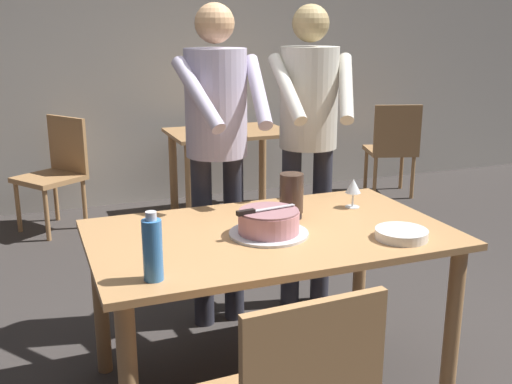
{
  "coord_description": "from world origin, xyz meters",
  "views": [
    {
      "loc": [
        -0.95,
        -2.29,
        1.62
      ],
      "look_at": [
        -0.02,
        0.11,
        0.9
      ],
      "focal_mm": 42.5,
      "sensor_mm": 36.0,
      "label": 1
    }
  ],
  "objects_px": {
    "water_bottle": "(153,249)",
    "background_chair_0": "(393,146)",
    "hurricane_lamp": "(291,196)",
    "background_table": "(228,149)",
    "plate_stack": "(401,234)",
    "main_dining_table": "(270,254)",
    "wine_glass_near": "(353,187)",
    "background_chair_2": "(56,169)",
    "person_standing_beside": "(309,125)",
    "cake_knife": "(254,211)",
    "cake_on_platter": "(269,223)",
    "person_cutting_cake": "(217,132)"
  },
  "relations": [
    {
      "from": "plate_stack",
      "to": "person_cutting_cake",
      "type": "bearing_deg",
      "value": 117.33
    },
    {
      "from": "cake_on_platter",
      "to": "background_table",
      "type": "relative_size",
      "value": 0.34
    },
    {
      "from": "main_dining_table",
      "to": "cake_knife",
      "type": "xyz_separation_m",
      "value": [
        -0.09,
        -0.05,
        0.22
      ]
    },
    {
      "from": "person_cutting_cake",
      "to": "background_table",
      "type": "bearing_deg",
      "value": 69.82
    },
    {
      "from": "hurricane_lamp",
      "to": "person_standing_beside",
      "type": "height_order",
      "value": "person_standing_beside"
    },
    {
      "from": "cake_on_platter",
      "to": "main_dining_table",
      "type": "bearing_deg",
      "value": 59.15
    },
    {
      "from": "background_chair_2",
      "to": "cake_knife",
      "type": "bearing_deg",
      "value": -76.76
    },
    {
      "from": "hurricane_lamp",
      "to": "cake_knife",
      "type": "bearing_deg",
      "value": -143.89
    },
    {
      "from": "person_standing_beside",
      "to": "main_dining_table",
      "type": "bearing_deg",
      "value": -126.38
    },
    {
      "from": "background_table",
      "to": "background_chair_2",
      "type": "bearing_deg",
      "value": 174.05
    },
    {
      "from": "hurricane_lamp",
      "to": "background_table",
      "type": "xyz_separation_m",
      "value": [
        0.51,
        2.42,
        -0.28
      ]
    },
    {
      "from": "main_dining_table",
      "to": "person_cutting_cake",
      "type": "relative_size",
      "value": 0.9
    },
    {
      "from": "plate_stack",
      "to": "person_cutting_cake",
      "type": "xyz_separation_m",
      "value": [
        -0.5,
        0.96,
        0.31
      ]
    },
    {
      "from": "background_chair_0",
      "to": "background_chair_2",
      "type": "distance_m",
      "value": 3.06
    },
    {
      "from": "background_chair_2",
      "to": "background_table",
      "type": "bearing_deg",
      "value": -5.95
    },
    {
      "from": "main_dining_table",
      "to": "background_table",
      "type": "relative_size",
      "value": 1.54
    },
    {
      "from": "cake_on_platter",
      "to": "background_chair_0",
      "type": "relative_size",
      "value": 0.38
    },
    {
      "from": "plate_stack",
      "to": "hurricane_lamp",
      "type": "distance_m",
      "value": 0.53
    },
    {
      "from": "person_standing_beside",
      "to": "background_chair_2",
      "type": "distance_m",
      "value": 2.43
    },
    {
      "from": "cake_on_platter",
      "to": "plate_stack",
      "type": "distance_m",
      "value": 0.56
    },
    {
      "from": "main_dining_table",
      "to": "background_table",
      "type": "height_order",
      "value": "main_dining_table"
    },
    {
      "from": "water_bottle",
      "to": "background_chair_0",
      "type": "relative_size",
      "value": 0.28
    },
    {
      "from": "person_standing_beside",
      "to": "background_table",
      "type": "xyz_separation_m",
      "value": [
        0.15,
        1.85,
        -0.5
      ]
    },
    {
      "from": "hurricane_lamp",
      "to": "background_chair_2",
      "type": "relative_size",
      "value": 0.23
    },
    {
      "from": "cake_knife",
      "to": "background_chair_0",
      "type": "bearing_deg",
      "value": 47.02
    },
    {
      "from": "wine_glass_near",
      "to": "water_bottle",
      "type": "height_order",
      "value": "water_bottle"
    },
    {
      "from": "plate_stack",
      "to": "hurricane_lamp",
      "type": "bearing_deg",
      "value": 126.63
    },
    {
      "from": "water_bottle",
      "to": "person_cutting_cake",
      "type": "xyz_separation_m",
      "value": [
        0.56,
        1.01,
        0.21
      ]
    },
    {
      "from": "main_dining_table",
      "to": "hurricane_lamp",
      "type": "bearing_deg",
      "value": 40.45
    },
    {
      "from": "water_bottle",
      "to": "hurricane_lamp",
      "type": "bearing_deg",
      "value": 32.27
    },
    {
      "from": "main_dining_table",
      "to": "cake_knife",
      "type": "relative_size",
      "value": 5.71
    },
    {
      "from": "cake_knife",
      "to": "wine_glass_near",
      "type": "height_order",
      "value": "wine_glass_near"
    },
    {
      "from": "plate_stack",
      "to": "water_bottle",
      "type": "xyz_separation_m",
      "value": [
        -1.05,
        -0.04,
        0.09
      ]
    },
    {
      "from": "plate_stack",
      "to": "background_chair_2",
      "type": "bearing_deg",
      "value": 112.18
    },
    {
      "from": "background_chair_2",
      "to": "plate_stack",
      "type": "bearing_deg",
      "value": -67.82
    },
    {
      "from": "person_standing_beside",
      "to": "cake_on_platter",
      "type": "bearing_deg",
      "value": -126.1
    },
    {
      "from": "main_dining_table",
      "to": "cake_knife",
      "type": "height_order",
      "value": "cake_knife"
    },
    {
      "from": "background_chair_0",
      "to": "plate_stack",
      "type": "bearing_deg",
      "value": -123.11
    },
    {
      "from": "background_chair_2",
      "to": "cake_on_platter",
      "type": "bearing_deg",
      "value": -75.31
    },
    {
      "from": "wine_glass_near",
      "to": "background_table",
      "type": "height_order",
      "value": "wine_glass_near"
    },
    {
      "from": "plate_stack",
      "to": "background_chair_0",
      "type": "relative_size",
      "value": 0.24
    },
    {
      "from": "main_dining_table",
      "to": "wine_glass_near",
      "type": "relative_size",
      "value": 10.73
    },
    {
      "from": "cake_knife",
      "to": "person_standing_beside",
      "type": "xyz_separation_m",
      "value": [
        0.62,
        0.76,
        0.21
      ]
    },
    {
      "from": "plate_stack",
      "to": "background_chair_2",
      "type": "relative_size",
      "value": 0.24
    },
    {
      "from": "water_bottle",
      "to": "background_chair_0",
      "type": "bearing_deg",
      "value": 44.74
    },
    {
      "from": "person_cutting_cake",
      "to": "background_chair_0",
      "type": "bearing_deg",
      "value": 38.56
    },
    {
      "from": "cake_on_platter",
      "to": "hurricane_lamp",
      "type": "distance_m",
      "value": 0.26
    },
    {
      "from": "person_cutting_cake",
      "to": "background_chair_0",
      "type": "distance_m",
      "value": 3.05
    },
    {
      "from": "wine_glass_near",
      "to": "background_chair_0",
      "type": "xyz_separation_m",
      "value": [
        1.81,
        2.36,
        -0.36
      ]
    },
    {
      "from": "water_bottle",
      "to": "background_chair_0",
      "type": "height_order",
      "value": "water_bottle"
    }
  ]
}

